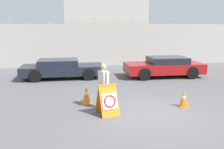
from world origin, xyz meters
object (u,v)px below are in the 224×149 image
barricade_sign (108,100)px  traffic_cone_mid (184,98)px  parked_car_front_coupe (62,68)px  traffic_cone_near (86,94)px  security_guard (103,84)px  parked_car_rear_sedan (164,66)px

barricade_sign → traffic_cone_mid: (2.94, 0.38, -0.19)m
traffic_cone_mid → parked_car_front_coupe: (-4.66, 6.20, 0.25)m
barricade_sign → traffic_cone_near: bearing=100.2°
parked_car_front_coupe → barricade_sign: bearing=-75.6°
barricade_sign → traffic_cone_near: 1.50m
traffic_cone_near → parked_car_front_coupe: parked_car_front_coupe is taller
security_guard → parked_car_rear_sedan: size_ratio=0.36×
security_guard → parked_car_front_coupe: 6.17m
traffic_cone_near → traffic_cone_mid: bearing=-15.1°
parked_car_rear_sedan → traffic_cone_mid: bearing=77.2°
traffic_cone_near → parked_car_front_coupe: 5.35m
security_guard → parked_car_front_coupe: (-1.66, 5.93, -0.34)m
traffic_cone_near → parked_car_rear_sedan: (4.98, 4.65, 0.24)m
traffic_cone_mid → parked_car_front_coupe: parked_car_front_coupe is taller
parked_car_front_coupe → parked_car_rear_sedan: 6.09m
barricade_sign → traffic_cone_near: size_ratio=1.38×
security_guard → parked_car_rear_sedan: 6.93m
parked_car_rear_sedan → traffic_cone_near: bearing=44.4°
barricade_sign → traffic_cone_mid: size_ratio=1.58×
barricade_sign → parked_car_front_coupe: (-1.71, 6.58, 0.06)m
parked_car_front_coupe → parked_car_rear_sedan: parked_car_rear_sedan is taller
traffic_cone_mid → parked_car_rear_sedan: parked_car_rear_sedan is taller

